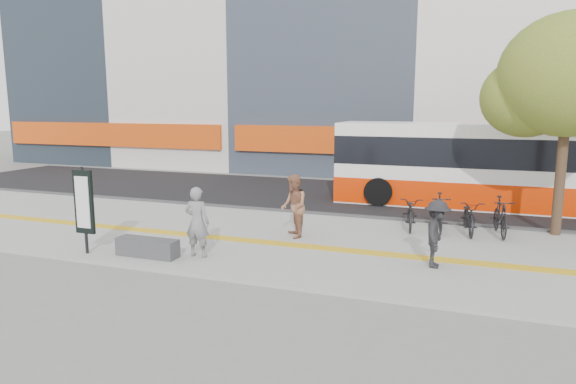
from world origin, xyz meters
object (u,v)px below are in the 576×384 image
(street_tree, at_px, (568,78))
(bus, at_px, (495,168))
(signboard, at_px, (84,203))
(bench, at_px, (147,247))
(pedestrian_dark, at_px, (437,234))
(seated_woman, at_px, (197,222))
(pedestrian_tan, at_px, (294,206))

(street_tree, relative_size, bus, 0.55)
(signboard, distance_m, street_tree, 13.40)
(bus, bearing_deg, street_tree, -66.65)
(bench, relative_size, pedestrian_dark, 1.01)
(bus, height_order, pedestrian_dark, bus)
(street_tree, bearing_deg, seated_woman, -146.90)
(signboard, height_order, bus, bus)
(pedestrian_tan, bearing_deg, seated_woman, -61.47)
(seated_woman, relative_size, pedestrian_tan, 0.97)
(street_tree, bearing_deg, pedestrian_dark, -124.29)
(pedestrian_dark, bearing_deg, seated_woman, 102.08)
(signboard, xyz_separation_m, street_tree, (11.38, 6.33, 3.15))
(seated_woman, bearing_deg, bench, 17.55)
(signboard, height_order, seated_woman, signboard)
(pedestrian_dark, bearing_deg, bench, 103.45)
(street_tree, bearing_deg, pedestrian_tan, -156.67)
(bench, relative_size, street_tree, 0.25)
(street_tree, bearing_deg, bench, -148.38)
(street_tree, xyz_separation_m, pedestrian_dark, (-3.02, -4.44, -3.65))
(pedestrian_dark, bearing_deg, signboard, 102.99)
(seated_woman, bearing_deg, pedestrian_dark, -170.06)
(bench, xyz_separation_m, pedestrian_dark, (6.76, 1.59, 0.56))
(bench, height_order, bus, bus)
(signboard, height_order, pedestrian_dark, signboard)
(street_tree, relative_size, seated_woman, 3.61)
(bus, height_order, pedestrian_tan, bus)
(signboard, relative_size, pedestrian_tan, 1.23)
(street_tree, height_order, pedestrian_tan, street_tree)
(signboard, distance_m, pedestrian_tan, 5.50)
(signboard, relative_size, pedestrian_dark, 1.39)
(street_tree, height_order, bus, street_tree)
(signboard, bearing_deg, street_tree, 29.07)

